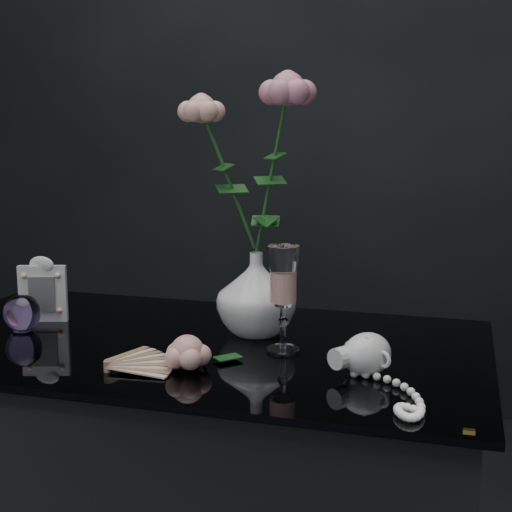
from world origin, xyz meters
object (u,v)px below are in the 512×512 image
(paperweight, at_px, (22,313))
(loose_rose, at_px, (187,352))
(wine_glass, at_px, (283,299))
(picture_frame, at_px, (43,289))
(vase, at_px, (256,294))
(pearl_jar, at_px, (367,352))

(paperweight, height_order, loose_rose, paperweight)
(wine_glass, height_order, picture_frame, wine_glass)
(vase, distance_m, wine_glass, 0.11)
(vase, height_order, loose_rose, vase)
(paperweight, distance_m, pearl_jar, 0.66)
(picture_frame, relative_size, pearl_jar, 0.54)
(vase, bearing_deg, picture_frame, -175.84)
(loose_rose, height_order, pearl_jar, pearl_jar)
(wine_glass, distance_m, loose_rose, 0.19)
(picture_frame, height_order, loose_rose, picture_frame)
(picture_frame, height_order, pearl_jar, picture_frame)
(vase, height_order, pearl_jar, vase)
(vase, relative_size, wine_glass, 0.84)
(paperweight, xyz_separation_m, pearl_jar, (0.65, -0.06, -0.00))
(vase, xyz_separation_m, wine_glass, (0.07, -0.09, 0.01))
(picture_frame, xyz_separation_m, paperweight, (0.00, -0.07, -0.03))
(wine_glass, bearing_deg, picture_frame, 173.68)
(loose_rose, bearing_deg, pearl_jar, -5.08)
(picture_frame, bearing_deg, paperweight, -106.93)
(vase, relative_size, loose_rose, 0.94)
(picture_frame, bearing_deg, vase, -13.05)
(paperweight, bearing_deg, vase, 13.49)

